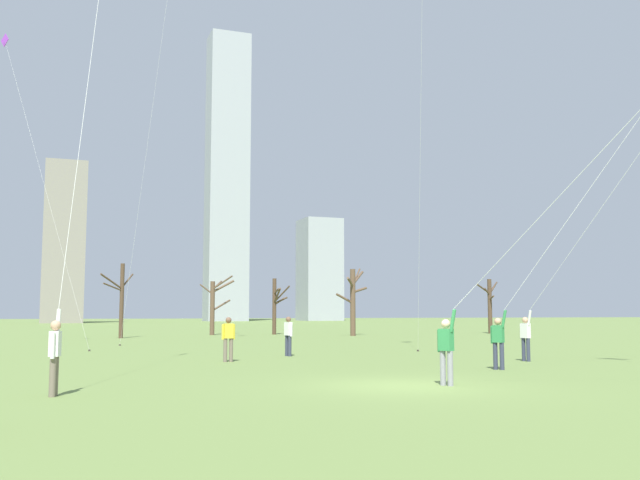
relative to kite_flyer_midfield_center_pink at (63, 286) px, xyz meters
The scene contains 16 objects.
ground_plane 8.40m from the kite_flyer_midfield_center_pink, ahead, with size 400.00×400.00×0.00m, color olive.
kite_flyer_midfield_center_pink is the anchor object (origin of this frame).
kite_flyer_foreground_right_teal 17.39m from the kite_flyer_midfield_center_pink, 11.12° to the left, with size 6.11×12.59×18.66m.
kite_flyer_far_back_orange 10.82m from the kite_flyer_midfield_center_pink, 20.09° to the right, with size 5.63×10.17×12.08m.
kite_flyer_midfield_right_green 14.00m from the kite_flyer_midfield_center_pink, ahead, with size 4.78×4.60×10.15m.
bystander_watching_nearby 10.49m from the kite_flyer_midfield_center_pink, 55.91° to the left, with size 0.51×0.22×1.62m.
bystander_strolling_midfield 14.30m from the kite_flyer_midfield_center_pink, 51.18° to the left, with size 0.29×0.49×1.62m.
distant_kite_drifting_left_purple 25.70m from the kite_flyer_midfield_center_pink, 96.42° to the left, with size 4.87×6.07×16.79m.
bare_tree_leftmost 40.07m from the kite_flyer_midfield_center_pink, 57.60° to the left, with size 2.80×2.40×5.28m.
bare_tree_left_of_center 34.95m from the kite_flyer_midfield_center_pink, 83.16° to the left, with size 2.47×2.28×5.23m.
bare_tree_rightmost 49.70m from the kite_flyer_midfield_center_pink, 45.41° to the left, with size 3.28×2.12×4.65m.
bare_tree_right_of_center 42.49m from the kite_flyer_midfield_center_pink, 66.74° to the left, with size 1.21×2.40×4.58m.
bare_tree_far_right_edge 41.40m from the kite_flyer_midfield_center_pink, 73.38° to the left, with size 2.83×2.61×4.74m.
skyline_mid_tower_right 137.05m from the kite_flyer_midfield_center_pink, 75.65° to the left, with size 8.46×6.63×61.49m.
skyline_short_annex 113.07m from the kite_flyer_midfield_center_pink, 89.53° to the left, with size 6.89×6.21×27.74m.
skyline_mid_tower_left 142.94m from the kite_flyer_midfield_center_pink, 67.37° to the left, with size 8.33×8.71×22.55m.
Camera 1 is at (-8.10, -15.87, 1.79)m, focal length 40.03 mm.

